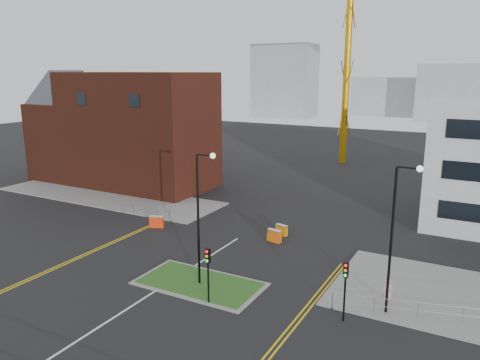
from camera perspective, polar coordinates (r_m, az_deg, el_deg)
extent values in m
plane|color=black|center=(28.58, -17.80, -17.31)|extent=(200.00, 200.00, 0.00)
cube|color=slate|center=(56.26, -15.89, -1.86)|extent=(28.00, 8.00, 0.12)
cube|color=slate|center=(32.77, -4.95, -12.46)|extent=(8.60, 4.60, 0.08)
cube|color=#20501A|center=(32.76, -4.95, -12.43)|extent=(8.00, 4.00, 0.12)
cube|color=#4D1F13|center=(59.29, -12.27, 5.94)|extent=(18.00, 10.00, 14.00)
cube|color=black|center=(58.10, -18.77, 9.37)|extent=(1.40, 0.10, 1.40)
cube|color=black|center=(52.53, -12.73, 9.40)|extent=(1.40, 0.10, 1.40)
cube|color=#4D1F13|center=(67.94, -19.92, 4.64)|extent=(6.00, 10.00, 10.00)
cube|color=#2D3038|center=(67.44, -20.26, 8.84)|extent=(6.40, 8.49, 8.49)
cylinder|color=#CC8E0C|center=(74.47, 13.03, 15.56)|extent=(1.00, 1.00, 35.33)
cylinder|color=black|center=(31.10, -5.12, -5.04)|extent=(0.16, 0.16, 9.00)
cylinder|color=black|center=(29.68, -4.33, 3.06)|extent=(1.20, 0.10, 0.10)
sphere|color=silver|center=(29.36, -3.34, 2.96)|extent=(0.36, 0.36, 0.36)
cylinder|color=black|center=(28.60, 17.93, -7.31)|extent=(0.16, 0.16, 9.00)
cylinder|color=black|center=(27.31, 19.83, 1.41)|extent=(1.20, 0.10, 0.10)
sphere|color=silver|center=(27.23, 21.08, 1.28)|extent=(0.36, 0.36, 0.36)
cylinder|color=black|center=(29.64, -3.88, -12.22)|extent=(0.12, 0.12, 3.00)
cube|color=black|center=(28.95, -3.94, -9.18)|extent=(0.28, 0.22, 0.90)
sphere|color=red|center=(28.74, -4.09, -8.71)|extent=(0.18, 0.18, 0.18)
sphere|color=orange|center=(28.85, -4.08, -9.26)|extent=(0.18, 0.18, 0.18)
sphere|color=#0CCC33|center=(28.97, -4.07, -9.81)|extent=(0.18, 0.18, 0.18)
cylinder|color=black|center=(28.37, 12.62, -13.75)|extent=(0.12, 0.12, 3.00)
cube|color=black|center=(27.65, 12.80, -10.61)|extent=(0.28, 0.22, 0.90)
sphere|color=red|center=(27.42, 12.76, -10.13)|extent=(0.18, 0.18, 0.18)
sphere|color=orange|center=(27.54, 12.72, -10.71)|extent=(0.18, 0.18, 0.18)
sphere|color=#0CCC33|center=(27.66, 12.69, -11.28)|extent=(0.18, 0.18, 0.18)
cylinder|color=gray|center=(47.27, -11.50, -3.22)|extent=(6.00, 0.04, 0.04)
cylinder|color=gray|center=(47.41, -11.47, -3.80)|extent=(6.00, 0.04, 0.04)
cylinder|color=gray|center=(49.33, -14.15, -3.27)|extent=(0.05, 0.05, 1.10)
cylinder|color=gray|center=(45.60, -8.56, -4.36)|extent=(0.05, 0.05, 1.10)
cylinder|color=gray|center=(29.90, 11.18, -14.25)|extent=(0.05, 0.05, 1.10)
cube|color=silver|center=(29.78, -14.94, -15.77)|extent=(0.15, 30.00, 0.01)
cube|color=gold|center=(40.75, -16.50, -7.76)|extent=(0.12, 24.00, 0.01)
cube|color=gold|center=(40.55, -16.20, -7.84)|extent=(0.12, 24.00, 0.01)
cube|color=gold|center=(28.11, 6.14, -17.24)|extent=(0.12, 20.00, 0.01)
cube|color=gold|center=(28.01, 6.73, -17.37)|extent=(0.12, 20.00, 0.01)
cube|color=gray|center=(148.55, 5.47, 11.93)|extent=(18.00, 12.00, 22.00)
cube|color=gray|center=(146.90, 25.58, 9.54)|extent=(24.00, 12.00, 16.00)
cube|color=gray|center=(158.96, 19.19, 9.55)|extent=(30.00, 12.00, 12.00)
imported|color=pink|center=(31.22, 17.54, -12.87)|extent=(0.67, 0.53, 1.62)
cube|color=red|center=(44.11, -10.13, -5.04)|extent=(1.38, 0.89, 1.09)
cube|color=silver|center=(43.96, -10.15, -4.44)|extent=(1.38, 0.89, 0.13)
cube|color=orange|center=(41.67, 5.09, -6.09)|extent=(1.18, 0.68, 0.93)
cube|color=silver|center=(41.54, 5.11, -5.55)|extent=(1.18, 0.68, 0.11)
cube|color=#DE570C|center=(40.04, 4.20, -6.80)|extent=(1.32, 0.66, 1.06)
cube|color=silver|center=(39.88, 4.21, -6.16)|extent=(1.32, 0.66, 0.13)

